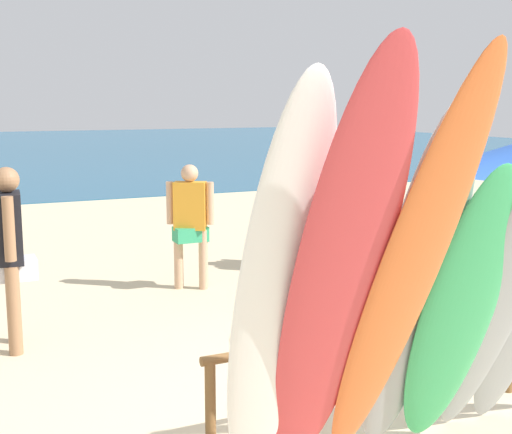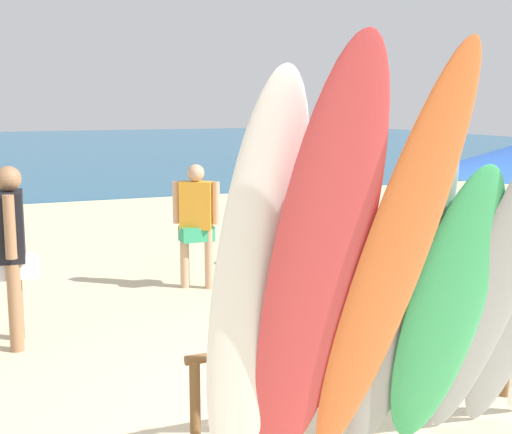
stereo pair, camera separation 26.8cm
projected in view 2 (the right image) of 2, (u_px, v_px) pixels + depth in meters
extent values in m
plane|color=beige|center=(82.00, 191.00, 17.71)|extent=(60.00, 60.00, 0.00)
cube|color=#235B7F|center=(29.00, 148.00, 34.30)|extent=(60.00, 40.00, 0.02)
cylinder|color=brown|center=(195.00, 409.00, 4.40)|extent=(0.07, 0.07, 0.66)
cylinder|color=brown|center=(507.00, 355.00, 5.33)|extent=(0.07, 0.07, 0.66)
cylinder|color=brown|center=(367.00, 335.00, 4.81)|extent=(2.64, 0.06, 0.06)
ellipsoid|color=white|center=(255.00, 299.00, 3.68)|extent=(0.52, 0.94, 2.46)
ellipsoid|color=#D13D42|center=(314.00, 287.00, 3.66)|extent=(0.64, 1.23, 2.60)
ellipsoid|color=orange|center=(386.00, 282.00, 3.79)|extent=(0.58, 1.26, 2.58)
ellipsoid|color=#999EA3|center=(398.00, 291.00, 4.08)|extent=(0.57, 0.88, 2.32)
ellipsoid|color=#38B266|center=(444.00, 316.00, 4.21)|extent=(0.61, 0.83, 1.95)
ellipsoid|color=#999EA3|center=(491.00, 293.00, 4.26)|extent=(0.50, 0.99, 2.21)
cylinder|color=tan|center=(209.00, 259.00, 8.43)|extent=(0.11, 0.11, 0.74)
cylinder|color=tan|center=(185.00, 258.00, 8.47)|extent=(0.11, 0.11, 0.74)
cube|color=#33A36B|center=(197.00, 234.00, 8.40)|extent=(0.40, 0.24, 0.18)
cube|color=orange|center=(196.00, 205.00, 8.34)|extent=(0.43, 0.36, 0.58)
sphere|color=tan|center=(196.00, 173.00, 8.28)|extent=(0.21, 0.21, 0.21)
cylinder|color=tan|center=(216.00, 203.00, 8.31)|extent=(0.09, 0.09, 0.52)
cylinder|color=tan|center=(176.00, 202.00, 8.37)|extent=(0.09, 0.09, 0.52)
cylinder|color=#9E704C|center=(16.00, 298.00, 6.62)|extent=(0.12, 0.12, 0.82)
cylinder|color=#9E704C|center=(15.00, 308.00, 6.30)|extent=(0.12, 0.12, 0.82)
cube|color=silver|center=(14.00, 267.00, 6.40)|extent=(0.44, 0.27, 0.20)
cube|color=black|center=(11.00, 226.00, 6.34)|extent=(0.25, 0.44, 0.64)
sphere|color=#9E704C|center=(8.00, 179.00, 6.26)|extent=(0.23, 0.23, 0.23)
cylinder|color=#9E704C|center=(12.00, 217.00, 6.58)|extent=(0.10, 0.10, 0.57)
cylinder|color=#9E704C|center=(10.00, 227.00, 6.07)|extent=(0.10, 0.10, 0.57)
cylinder|color=beige|center=(343.00, 245.00, 9.13)|extent=(0.12, 0.12, 0.79)
cylinder|color=beige|center=(342.00, 240.00, 9.45)|extent=(0.12, 0.12, 0.79)
cube|color=#DB333D|center=(343.00, 218.00, 9.24)|extent=(0.42, 0.26, 0.19)
cube|color=#33A36B|center=(344.00, 191.00, 9.18)|extent=(0.37, 0.46, 0.62)
sphere|color=beige|center=(344.00, 159.00, 9.11)|extent=(0.22, 0.22, 0.22)
cylinder|color=beige|center=(345.00, 191.00, 8.92)|extent=(0.10, 0.10, 0.55)
cylinder|color=beige|center=(343.00, 186.00, 9.43)|extent=(0.10, 0.10, 0.55)
cylinder|color=#B7B7BC|center=(469.00, 282.00, 8.22)|extent=(0.02, 0.02, 0.28)
cylinder|color=#B7B7BC|center=(498.00, 280.00, 8.36)|extent=(0.02, 0.02, 0.28)
cylinder|color=#B7B7BC|center=(450.00, 275.00, 8.58)|extent=(0.02, 0.02, 0.28)
cylinder|color=#B7B7BC|center=(479.00, 272.00, 8.71)|extent=(0.02, 0.02, 0.28)
cube|color=silver|center=(474.00, 265.00, 8.44)|extent=(0.53, 0.48, 0.03)
cube|color=silver|center=(459.00, 239.00, 8.73)|extent=(0.52, 0.31, 0.50)
cylinder|color=#B7B7BC|center=(453.00, 319.00, 6.85)|extent=(0.02, 0.02, 0.28)
cylinder|color=#B7B7BC|center=(487.00, 314.00, 7.00)|extent=(0.02, 0.02, 0.28)
cylinder|color=#B7B7BC|center=(430.00, 308.00, 7.20)|extent=(0.02, 0.02, 0.28)
cylinder|color=#B7B7BC|center=(463.00, 304.00, 7.35)|extent=(0.02, 0.02, 0.28)
cube|color=blue|center=(459.00, 297.00, 7.07)|extent=(0.51, 0.46, 0.03)
cube|color=blue|center=(440.00, 264.00, 7.34)|extent=(0.50, 0.26, 0.51)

